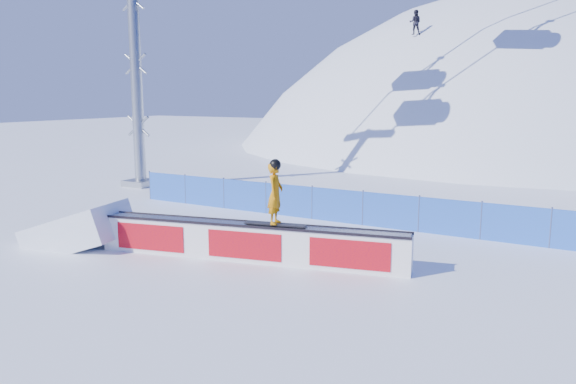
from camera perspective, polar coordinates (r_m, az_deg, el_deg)
The scene contains 6 objects.
ground at distance 15.56m, azimuth 4.62°, elevation -7.09°, with size 160.00×160.00×0.00m, color white.
snow_hill at distance 60.22m, azimuth 22.20°, elevation -12.87°, with size 64.00×64.00×64.00m.
safety_fence at distance 19.46m, azimuth 10.33°, elevation -1.94°, with size 22.05×0.05×1.30m.
rail_box at distance 15.55m, azimuth -4.08°, elevation -5.08°, with size 8.82×2.54×1.07m.
snow_ramp at distance 18.40m, azimuth -20.46°, elevation -5.02°, with size 2.83×1.89×1.06m, color white, non-canonical shape.
snowboarder at distance 14.98m, azimuth -1.30°, elevation -0.07°, with size 1.73×0.68×1.79m.
Camera 1 is at (6.32, -13.48, 4.53)m, focal length 35.00 mm.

